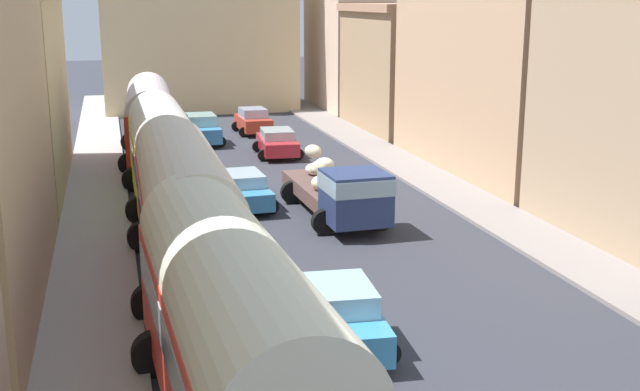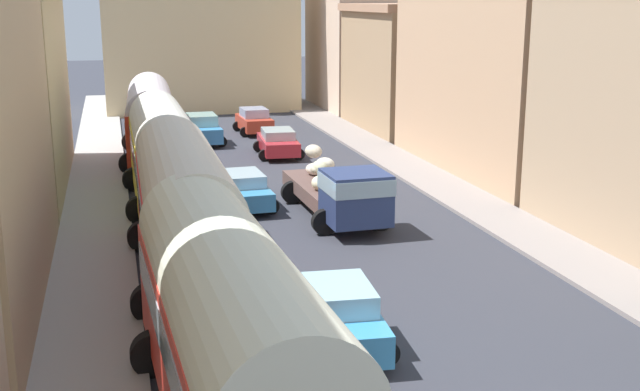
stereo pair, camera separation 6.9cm
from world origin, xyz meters
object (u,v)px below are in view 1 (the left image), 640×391
parked_bus_0 (232,325)px  car_4 (201,129)px  car_0 (277,142)px  car_2 (340,315)px  car_3 (243,190)px  parked_bus_1 (184,203)px  parked_bus_3 (150,116)px  cargo_truck_0 (340,190)px  car_1 (253,121)px  parked_bus_2 (162,148)px

parked_bus_0 → car_4: bearing=84.5°
car_0 → car_2: car_2 is taller
parked_bus_0 → car_3: 16.99m
car_0 → parked_bus_0: bearing=-103.5°
parked_bus_1 → parked_bus_3: bearing=90.0°
car_3 → parked_bus_0: bearing=-100.0°
cargo_truck_0 → car_1: 20.19m
parked_bus_1 → parked_bus_2: 9.00m
parked_bus_0 → parked_bus_1: (0.00, 9.00, 0.03)m
car_1 → car_2: size_ratio=0.93×
parked_bus_0 → parked_bus_1: size_ratio=1.03×
parked_bus_3 → car_2: (3.01, -23.61, -1.49)m
parked_bus_1 → car_1: (6.44, 24.97, -1.52)m
parked_bus_3 → car_1: bearing=47.3°
parked_bus_0 → parked_bus_2: parked_bus_2 is taller
parked_bus_0 → car_2: bearing=48.3°
parked_bus_1 → car_0: bearing=70.1°
parked_bus_2 → car_3: (2.94, -1.34, -1.56)m
parked_bus_3 → car_0: parked_bus_3 is taller
car_1 → car_2: car_2 is taller
parked_bus_1 → car_1: 25.84m
car_4 → car_3: bearing=-90.2°
parked_bus_0 → cargo_truck_0: size_ratio=1.30×
car_1 → car_4: (-3.46, -2.75, 0.06)m
parked_bus_2 → car_1: bearing=68.0°
parked_bus_1 → parked_bus_2: bearing=90.0°
cargo_truck_0 → car_1: bearing=88.9°
parked_bus_2 → cargo_truck_0: (6.04, -4.20, -1.11)m
cargo_truck_0 → car_1: (0.40, 20.18, -0.40)m
parked_bus_1 → car_3: parked_bus_1 is taller
parked_bus_2 → car_4: 13.64m
car_1 → car_3: bearing=-101.4°
parked_bus_3 → car_4: parked_bus_3 is taller
parked_bus_2 → car_4: size_ratio=2.03×
cargo_truck_0 → car_3: (-3.10, 2.86, -0.46)m
car_1 → car_3: car_1 is taller
car_1 → parked_bus_1: bearing=-104.5°
parked_bus_2 → car_3: size_ratio=2.08×
parked_bus_0 → car_0: 27.45m
parked_bus_1 → cargo_truck_0: 7.80m
car_4 → parked_bus_2: bearing=-102.7°
parked_bus_1 → cargo_truck_0: (6.04, 4.80, -1.11)m
parked_bus_2 → car_0: bearing=53.5°
car_0 → car_3: car_3 is taller
cargo_truck_0 → parked_bus_0: bearing=-113.7°
car_0 → car_4: car_4 is taller
parked_bus_3 → parked_bus_1: bearing=-90.0°
parked_bus_0 → car_0: bearing=76.5°
car_2 → car_1: bearing=83.6°
car_1 → cargo_truck_0: bearing=-91.1°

